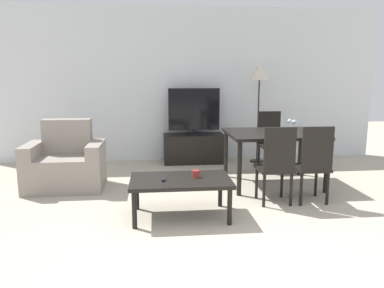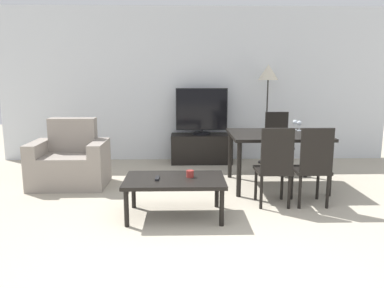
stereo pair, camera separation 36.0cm
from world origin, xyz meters
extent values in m
plane|color=#B2A893|center=(0.00, 0.00, 0.00)|extent=(18.00, 18.00, 0.00)
cube|color=silver|center=(0.00, 4.01, 1.35)|extent=(6.94, 0.06, 2.70)
cube|color=gray|center=(-1.80, 2.33, 0.22)|extent=(0.65, 0.69, 0.45)
cube|color=gray|center=(-1.80, 2.57, 0.69)|extent=(0.65, 0.20, 0.48)
cube|color=gray|center=(-2.22, 2.33, 0.31)|extent=(0.18, 0.69, 0.63)
cube|color=gray|center=(-1.38, 2.33, 0.31)|extent=(0.18, 0.69, 0.63)
cube|color=black|center=(0.10, 3.71, 0.25)|extent=(1.06, 0.46, 0.50)
cylinder|color=black|center=(0.10, 3.71, 0.52)|extent=(0.31, 0.31, 0.03)
cylinder|color=black|center=(0.10, 3.71, 0.56)|extent=(0.04, 0.04, 0.05)
cube|color=black|center=(0.10, 3.71, 0.94)|extent=(0.89, 0.04, 0.72)
cube|color=black|center=(0.10, 3.68, 0.94)|extent=(0.85, 0.01, 0.69)
cube|color=black|center=(-0.32, 1.15, 0.41)|extent=(1.08, 0.67, 0.04)
cylinder|color=black|center=(-0.80, 0.87, 0.19)|extent=(0.05, 0.05, 0.39)
cylinder|color=black|center=(0.17, 0.87, 0.19)|extent=(0.05, 0.05, 0.39)
cylinder|color=black|center=(-0.80, 1.43, 0.19)|extent=(0.05, 0.05, 0.39)
cylinder|color=black|center=(0.17, 1.43, 0.19)|extent=(0.05, 0.05, 0.39)
cube|color=black|center=(1.06, 2.26, 0.72)|extent=(1.28, 1.03, 0.04)
cylinder|color=black|center=(0.48, 1.81, 0.35)|extent=(0.06, 0.06, 0.70)
cylinder|color=black|center=(1.64, 1.81, 0.35)|extent=(0.06, 0.06, 0.70)
cylinder|color=black|center=(0.48, 2.71, 0.35)|extent=(0.06, 0.06, 0.70)
cylinder|color=black|center=(1.64, 2.71, 0.35)|extent=(0.06, 0.06, 0.70)
cube|color=black|center=(0.83, 1.52, 0.42)|extent=(0.40, 0.40, 0.04)
cylinder|color=black|center=(0.67, 1.68, 0.20)|extent=(0.04, 0.04, 0.40)
cylinder|color=black|center=(1.00, 1.68, 0.20)|extent=(0.04, 0.04, 0.40)
cylinder|color=black|center=(0.67, 1.35, 0.20)|extent=(0.04, 0.04, 0.40)
cylinder|color=black|center=(1.00, 1.35, 0.20)|extent=(0.04, 0.04, 0.40)
cube|color=black|center=(0.83, 1.33, 0.69)|extent=(0.37, 0.04, 0.51)
cube|color=black|center=(1.28, 3.00, 0.42)|extent=(0.40, 0.40, 0.04)
cylinder|color=black|center=(1.12, 2.84, 0.20)|extent=(0.04, 0.04, 0.40)
cylinder|color=black|center=(1.44, 2.84, 0.20)|extent=(0.04, 0.04, 0.40)
cylinder|color=black|center=(1.12, 3.17, 0.20)|extent=(0.04, 0.04, 0.40)
cylinder|color=black|center=(1.44, 3.17, 0.20)|extent=(0.04, 0.04, 0.40)
cube|color=black|center=(1.28, 3.19, 0.69)|extent=(0.37, 0.04, 0.51)
cube|color=black|center=(1.28, 1.52, 0.42)|extent=(0.40, 0.40, 0.04)
cylinder|color=black|center=(1.12, 1.68, 0.20)|extent=(0.04, 0.04, 0.40)
cylinder|color=black|center=(1.44, 1.68, 0.20)|extent=(0.04, 0.04, 0.40)
cylinder|color=black|center=(1.12, 1.35, 0.20)|extent=(0.04, 0.04, 0.40)
cylinder|color=black|center=(1.44, 1.35, 0.20)|extent=(0.04, 0.04, 0.40)
cube|color=black|center=(1.28, 1.33, 0.69)|extent=(0.37, 0.04, 0.51)
cylinder|color=black|center=(1.22, 3.64, 0.01)|extent=(0.24, 0.24, 0.02)
cylinder|color=black|center=(1.22, 3.64, 0.73)|extent=(0.02, 0.02, 1.42)
cone|color=beige|center=(1.22, 3.64, 1.58)|extent=(0.34, 0.34, 0.26)
cube|color=black|center=(-0.50, 1.12, 0.44)|extent=(0.04, 0.15, 0.02)
cylinder|color=maroon|center=(-0.15, 1.20, 0.47)|extent=(0.08, 0.08, 0.08)
cylinder|color=silver|center=(1.39, 2.57, 0.75)|extent=(0.06, 0.06, 0.01)
cylinder|color=silver|center=(1.39, 2.57, 0.79)|extent=(0.01, 0.01, 0.07)
sphere|color=silver|center=(1.39, 2.57, 0.86)|extent=(0.07, 0.07, 0.07)
cylinder|color=silver|center=(1.42, 2.47, 0.75)|extent=(0.06, 0.06, 0.01)
cylinder|color=silver|center=(1.42, 2.47, 0.79)|extent=(0.01, 0.01, 0.07)
sphere|color=silver|center=(1.42, 2.47, 0.86)|extent=(0.07, 0.07, 0.07)
camera|label=1|loc=(-0.58, -2.73, 1.53)|focal=35.00mm
camera|label=2|loc=(-0.23, -2.75, 1.53)|focal=35.00mm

